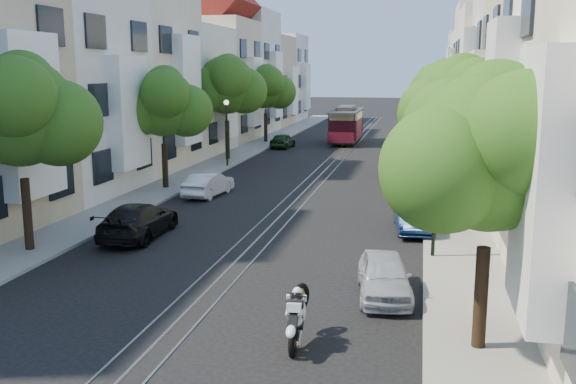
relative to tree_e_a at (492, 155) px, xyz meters
The scene contains 27 objects.
ground 32.17m from the tree_e_a, 103.17° to the left, with size 200.00×200.00×0.00m, color black.
sidewalk_east 31.33m from the tree_e_a, 90.02° to the left, with size 2.50×80.00×0.12m, color gray.
sidewalk_west 34.52m from the tree_e_a, 115.07° to the left, with size 2.50×80.00×0.12m, color gray.
rail_left 32.29m from the tree_e_a, 104.13° to the left, with size 0.06×80.00×0.02m, color gray.
rail_slot 32.16m from the tree_e_a, 103.17° to the left, with size 0.06×80.00×0.02m, color gray.
rail_right 32.04m from the tree_e_a, 102.21° to the left, with size 0.06×80.00×0.02m, color gray.
lane_line 32.16m from the tree_e_a, 103.17° to the left, with size 0.08×80.00×0.01m, color tan.
townhouses_east 31.29m from the tree_e_a, 81.53° to the left, with size 7.75×72.00×12.00m.
townhouses_west 36.38m from the tree_e_a, 121.73° to the left, with size 7.75×72.00×11.76m.
tree_e_a is the anchor object (origin of this frame).
tree_e_b 12.00m from the tree_e_a, 90.00° to the left, with size 4.93×4.08×6.68m.
tree_e_c 23.00m from the tree_e_a, 90.00° to the left, with size 4.84×3.99×6.52m.
tree_e_d 34.00m from the tree_e_a, 90.00° to the left, with size 5.01×4.16×6.85m.
tree_w_a 15.25m from the tree_e_a, 160.85° to the left, with size 4.93×4.08×6.68m.
tree_w_b 22.28m from the tree_e_a, 130.27° to the left, with size 4.72×3.87×6.27m.
tree_w_c 31.49m from the tree_e_a, 117.22° to the left, with size 5.13×4.28×7.09m.
tree_w_d 41.57m from the tree_e_a, 110.27° to the left, with size 4.84×3.99×6.52m.
lamp_east 7.26m from the tree_e_a, 97.79° to the left, with size 0.32×0.32×4.16m.
lamp_west 28.51m from the tree_e_a, 118.45° to the left, with size 0.32×0.32×4.16m.
sportbike_rider 5.50m from the tree_e_a, behind, with size 0.48×1.93×1.32m.
cable_car 41.18m from the tree_e_a, 100.89° to the left, with size 2.31×7.40×2.84m.
parked_car_e_near 5.45m from the tree_e_a, 126.58° to the left, with size 1.40×3.49×1.19m, color #AFB2BC.
parked_car_e_mid 11.55m from the tree_e_a, 98.75° to the left, with size 1.31×3.77×1.24m, color #0D1E43.
parked_car_e_far 24.31m from the tree_e_a, 95.63° to the left, with size 2.16×4.69×1.30m, color maroon.
parked_car_w_near 14.45m from the tree_e_a, 146.71° to the left, with size 1.82×4.48×1.30m, color black.
parked_car_w_mid 20.00m from the tree_e_a, 126.53° to the left, with size 1.25×3.59×1.18m, color silver.
parked_car_w_far 38.08m from the tree_e_a, 108.92° to the left, with size 1.39×3.45×1.17m, color #163415.
Camera 1 is at (5.79, -16.93, 6.17)m, focal length 40.00 mm.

